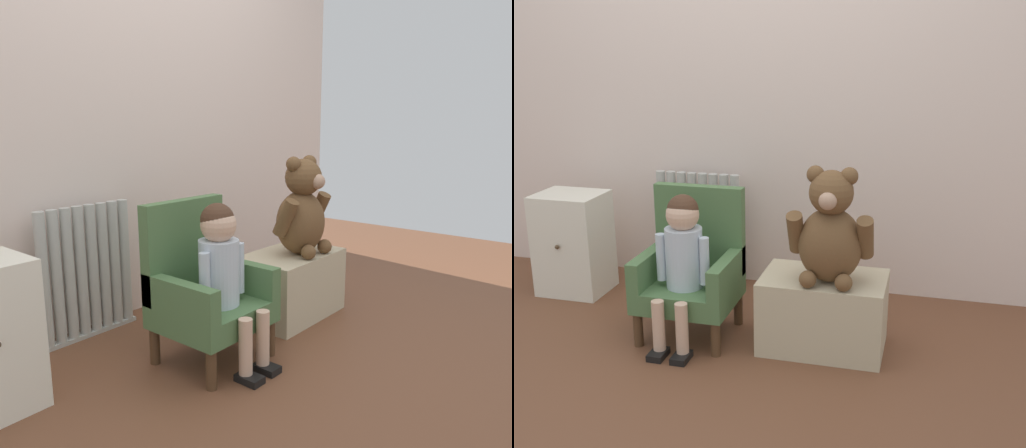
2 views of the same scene
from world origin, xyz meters
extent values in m
plane|color=brown|center=(0.00, 0.00, 0.00)|extent=(6.00, 6.00, 0.00)
cube|color=beige|center=(0.00, 1.30, 1.20)|extent=(3.80, 0.05, 2.40)
cylinder|color=#B8BBB3|center=(-0.53, 1.18, 0.33)|extent=(0.05, 0.05, 0.62)
cylinder|color=#B8BBB3|center=(-0.47, 1.18, 0.33)|extent=(0.05, 0.05, 0.62)
cylinder|color=#B8BBB3|center=(-0.41, 1.18, 0.33)|extent=(0.05, 0.05, 0.62)
cylinder|color=#B8BBB3|center=(-0.35, 1.18, 0.33)|extent=(0.05, 0.05, 0.62)
cylinder|color=#B8BBB3|center=(-0.28, 1.18, 0.33)|extent=(0.05, 0.05, 0.62)
cylinder|color=#B8BBB3|center=(-0.22, 1.18, 0.33)|extent=(0.05, 0.05, 0.62)
cylinder|color=#B8BBB3|center=(-0.16, 1.18, 0.33)|extent=(0.05, 0.05, 0.62)
cylinder|color=#B8BBB3|center=(-0.10, 1.18, 0.33)|extent=(0.05, 0.05, 0.62)
cube|color=#B8BBB3|center=(-0.32, 1.18, 0.01)|extent=(0.50, 0.05, 0.02)
cube|color=#4B6E41|center=(-0.12, 0.54, 0.21)|extent=(0.44, 0.40, 0.10)
cube|color=#4B6E41|center=(-0.12, 0.71, 0.48)|extent=(0.44, 0.06, 0.43)
cube|color=#4B6E41|center=(-0.31, 0.54, 0.33)|extent=(0.06, 0.40, 0.14)
cube|color=#4B6E41|center=(0.06, 0.54, 0.33)|extent=(0.06, 0.40, 0.14)
cylinder|color=#4C331E|center=(-0.31, 0.37, 0.08)|extent=(0.04, 0.04, 0.16)
cylinder|color=#4C331E|center=(0.06, 0.37, 0.08)|extent=(0.04, 0.04, 0.16)
cylinder|color=#4C331E|center=(-0.31, 0.71, 0.08)|extent=(0.04, 0.04, 0.16)
cylinder|color=#4C331E|center=(0.06, 0.71, 0.08)|extent=(0.04, 0.04, 0.16)
cylinder|color=silver|center=(-0.12, 0.50, 0.40)|extent=(0.17, 0.17, 0.28)
sphere|color=#D8AD8E|center=(-0.12, 0.50, 0.61)|extent=(0.15, 0.15, 0.15)
sphere|color=#472D1E|center=(-0.12, 0.50, 0.63)|extent=(0.14, 0.14, 0.14)
cylinder|color=#D8AD8E|center=(-0.18, 0.31, 0.15)|extent=(0.06, 0.06, 0.23)
cube|color=black|center=(-0.18, 0.29, 0.01)|extent=(0.07, 0.11, 0.03)
cylinder|color=#D8AD8E|center=(-0.07, 0.31, 0.15)|extent=(0.06, 0.06, 0.23)
cube|color=black|center=(-0.07, 0.29, 0.01)|extent=(0.07, 0.11, 0.03)
cylinder|color=silver|center=(-0.23, 0.48, 0.40)|extent=(0.04, 0.04, 0.22)
cylinder|color=silver|center=(-0.02, 0.48, 0.40)|extent=(0.04, 0.04, 0.22)
cube|color=#C0B18E|center=(0.51, 0.58, 0.17)|extent=(0.55, 0.35, 0.34)
ellipsoid|color=brown|center=(0.54, 0.54, 0.51)|extent=(0.28, 0.24, 0.33)
sphere|color=brown|center=(0.54, 0.53, 0.74)|extent=(0.19, 0.19, 0.19)
sphere|color=tan|center=(0.54, 0.44, 0.73)|extent=(0.08, 0.08, 0.08)
sphere|color=brown|center=(0.47, 0.54, 0.81)|extent=(0.08, 0.08, 0.08)
sphere|color=brown|center=(0.61, 0.54, 0.81)|extent=(0.08, 0.08, 0.08)
cylinder|color=brown|center=(0.39, 0.53, 0.56)|extent=(0.07, 0.14, 0.20)
cylinder|color=brown|center=(0.69, 0.53, 0.56)|extent=(0.07, 0.14, 0.20)
sphere|color=brown|center=(0.46, 0.44, 0.38)|extent=(0.08, 0.08, 0.08)
sphere|color=brown|center=(0.61, 0.44, 0.38)|extent=(0.08, 0.08, 0.08)
camera|label=1|loc=(-1.58, -0.88, 1.02)|focal=35.00mm
camera|label=2|loc=(0.95, -2.05, 1.39)|focal=45.00mm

